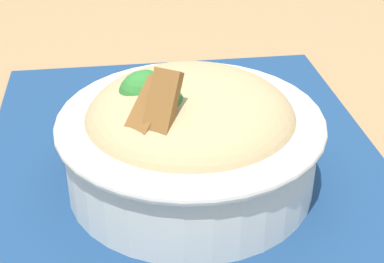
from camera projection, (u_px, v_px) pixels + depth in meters
table at (188, 227)px, 0.55m from camera, size 1.27×0.98×0.72m
placemat at (183, 175)px, 0.51m from camera, size 0.47×0.36×0.00m
bowl at (191, 134)px, 0.47m from camera, size 0.24×0.24×0.12m
fork at (178, 134)px, 0.56m from camera, size 0.03×0.13×0.00m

